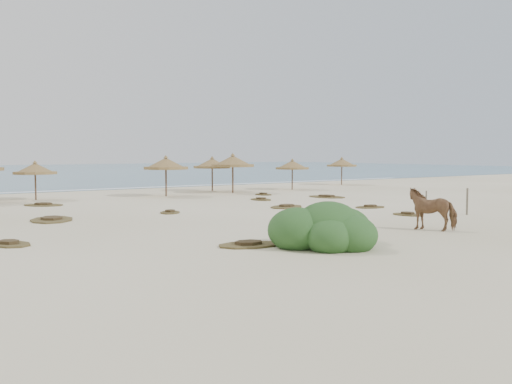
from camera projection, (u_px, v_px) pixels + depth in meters
ground at (314, 219)px, 25.96m from camera, size 160.00×160.00×0.00m
foam_line at (106, 189)px, 47.10m from camera, size 70.00×0.60×0.01m
palapa_2 at (35, 169)px, 36.31m from camera, size 3.17×3.17×2.54m
palapa_3 at (166, 164)px, 39.46m from camera, size 3.87×3.87×2.87m
palapa_4 at (233, 162)px, 42.66m from camera, size 3.89×3.89×3.01m
palapa_5 at (212, 164)px, 44.84m from camera, size 3.40×3.40×2.76m
palapa_6 at (292, 165)px, 46.54m from camera, size 2.90×2.90×2.56m
palapa_7 at (342, 163)px, 53.48m from camera, size 3.65×3.65×2.64m
horse at (432, 209)px, 22.46m from camera, size 1.65×2.14×1.64m
fence_post_near at (467, 201)px, 27.79m from camera, size 0.11×0.11×1.31m
fence_post_far at (426, 201)px, 29.28m from camera, size 0.09×0.09×1.08m
bush at (327, 229)px, 18.47m from camera, size 3.81×3.35×1.71m
scrub_0 at (9, 244)px, 18.76m from camera, size 1.68×2.05×0.16m
scrub_1 at (52, 219)px, 25.56m from camera, size 2.69×3.30×0.16m
scrub_2 at (170, 212)px, 28.66m from camera, size 1.64×1.81×0.16m
scrub_3 at (286, 206)px, 31.63m from camera, size 2.81×2.40×0.16m
scrub_4 at (370, 207)px, 31.41m from camera, size 1.97×1.47×0.16m
scrub_5 at (327, 197)px, 38.67m from camera, size 2.35×3.07×0.16m
scrub_6 at (43, 205)px, 32.67m from camera, size 2.73×2.79×0.16m
scrub_7 at (261, 199)px, 36.48m from camera, size 1.43×1.97×0.16m
scrub_9 at (349, 220)px, 25.33m from camera, size 2.32×1.74×0.16m
scrub_10 at (263, 194)px, 40.78m from camera, size 1.12×1.63×0.16m
scrub_11 at (249, 244)px, 18.62m from camera, size 2.37×1.79×0.16m
scrub_12 at (408, 214)px, 27.65m from camera, size 1.23×1.71×0.16m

